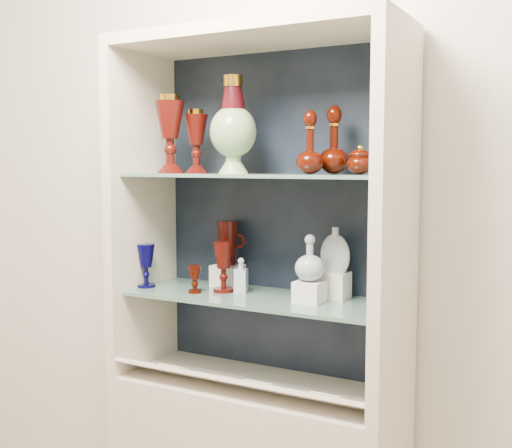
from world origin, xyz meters
The scene contains 29 objects.
wall_back centered at (0.00, 1.75, 1.40)m, with size 3.50×0.02×2.80m, color beige.
cabinet_back_panel centered at (0.00, 1.72, 1.32)m, with size 0.98×0.02×1.15m, color black.
cabinet_side_left centered at (-0.48, 1.53, 1.32)m, with size 0.04×0.40×1.15m, color beige.
cabinet_side_right centered at (0.48, 1.53, 1.32)m, with size 0.04×0.40×1.15m, color beige.
cabinet_top_cap centered at (0.00, 1.53, 1.92)m, with size 1.00×0.40×0.04m, color beige.
shelf_lower centered at (0.00, 1.55, 1.04)m, with size 0.92×0.34×0.01m, color slate.
shelf_upper centered at (0.00, 1.55, 1.46)m, with size 0.92×0.34×0.01m, color slate.
label_ledge centered at (0.00, 1.42, 0.78)m, with size 0.92×0.18×0.01m, color beige.
label_card_0 centered at (0.08, 1.42, 0.80)m, with size 0.10×0.07×0.00m, color white.
label_card_1 centered at (0.31, 1.42, 0.80)m, with size 0.10×0.07×0.00m, color white.
label_card_2 centered at (-0.26, 1.42, 0.80)m, with size 0.10×0.07×0.00m, color white.
pedestal_lamp_left centered at (-0.26, 1.56, 1.58)m, with size 0.09×0.09×0.22m, color #440C07, non-canonical shape.
pedestal_lamp_right centered at (-0.31, 1.47, 1.61)m, with size 0.10×0.10×0.27m, color #440C07, non-canonical shape.
enamel_urn centered at (-0.09, 1.53, 1.63)m, with size 0.16×0.16×0.33m, color #0C442A, non-canonical shape.
ruby_decanter_a centered at (0.20, 1.52, 1.58)m, with size 0.09×0.09×0.23m, color #3A0A00, non-canonical shape.
ruby_decanter_b centered at (0.25, 1.60, 1.59)m, with size 0.10×0.10×0.23m, color #3A0A00, non-canonical shape.
lidded_bowl centered at (0.35, 1.56, 1.52)m, with size 0.08×0.08×0.09m, color #3A0A00, non-canonical shape.
cobalt_goblet centered at (-0.44, 1.49, 1.13)m, with size 0.07×0.07×0.16m, color #03013C, non-canonical shape.
ruby_goblet_tall centered at (-0.14, 1.55, 1.14)m, with size 0.07×0.07×0.18m, color #440C07, non-canonical shape.
ruby_goblet_small centered at (-0.22, 1.49, 1.10)m, with size 0.05×0.05×0.10m, color #3A0A00, non-canonical shape.
riser_ruby_pitcher centered at (-0.18, 1.65, 1.09)m, with size 0.10×0.10×0.08m, color silver.
ruby_pitcher centered at (-0.18, 1.65, 1.21)m, with size 0.12×0.08×0.16m, color #440C07, non-canonical shape.
clear_square_bottle centered at (-0.08, 1.57, 1.11)m, with size 0.04×0.04×0.12m, color #9EA9B8, non-canonical shape.
riser_flat_flask centered at (0.24, 1.64, 1.09)m, with size 0.09×0.09×0.09m, color silver.
flat_flask centered at (0.24, 1.64, 1.22)m, with size 0.11×0.04×0.16m, color #B1BEC5, non-canonical shape.
riser_clear_round_decanter centered at (0.19, 1.54, 1.08)m, with size 0.09×0.09×0.07m, color silver.
clear_round_decanter centered at (0.19, 1.54, 1.19)m, with size 0.10×0.10×0.15m, color #9EA9B8, non-canonical shape.
riser_cameo_medallion centered at (0.42, 1.67, 1.10)m, with size 0.08×0.08×0.10m, color silver.
cameo_medallion centered at (0.42, 1.67, 1.22)m, with size 0.11×0.04×0.13m, color black, non-canonical shape.
Camera 1 is at (1.03, -0.36, 1.50)m, focal length 45.00 mm.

